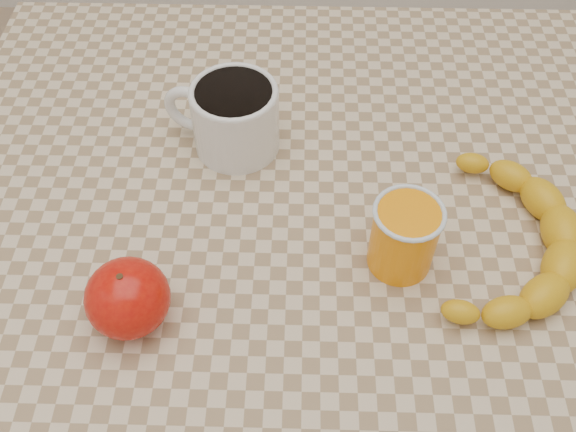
{
  "coord_description": "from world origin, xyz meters",
  "views": [
    {
      "loc": [
        0.01,
        -0.41,
        1.28
      ],
      "look_at": [
        0.0,
        0.0,
        0.77
      ],
      "focal_mm": 40.0,
      "sensor_mm": 36.0,
      "label": 1
    }
  ],
  "objects_px": {
    "orange_juice_glass": "(404,236)",
    "apple": "(128,298)",
    "coffee_mug": "(233,115)",
    "banana": "(507,240)",
    "table": "(288,273)"
  },
  "relations": [
    {
      "from": "apple",
      "to": "banana",
      "type": "relative_size",
      "value": 0.26
    },
    {
      "from": "orange_juice_glass",
      "to": "apple",
      "type": "relative_size",
      "value": 0.99
    },
    {
      "from": "coffee_mug",
      "to": "banana",
      "type": "relative_size",
      "value": 0.48
    },
    {
      "from": "coffee_mug",
      "to": "orange_juice_glass",
      "type": "distance_m",
      "value": 0.24
    },
    {
      "from": "coffee_mug",
      "to": "table",
      "type": "bearing_deg",
      "value": -62.13
    },
    {
      "from": "orange_juice_glass",
      "to": "banana",
      "type": "bearing_deg",
      "value": 6.64
    },
    {
      "from": "coffee_mug",
      "to": "banana",
      "type": "xyz_separation_m",
      "value": [
        0.28,
        -0.15,
        -0.02
      ]
    },
    {
      "from": "banana",
      "to": "apple",
      "type": "bearing_deg",
      "value": -144.91
    },
    {
      "from": "orange_juice_glass",
      "to": "apple",
      "type": "bearing_deg",
      "value": -164.26
    },
    {
      "from": "coffee_mug",
      "to": "banana",
      "type": "distance_m",
      "value": 0.32
    },
    {
      "from": "coffee_mug",
      "to": "orange_juice_glass",
      "type": "relative_size",
      "value": 1.82
    },
    {
      "from": "table",
      "to": "banana",
      "type": "distance_m",
      "value": 0.24
    },
    {
      "from": "coffee_mug",
      "to": "apple",
      "type": "xyz_separation_m",
      "value": [
        -0.08,
        -0.23,
        -0.01
      ]
    },
    {
      "from": "orange_juice_glass",
      "to": "banana",
      "type": "height_order",
      "value": "orange_juice_glass"
    },
    {
      "from": "table",
      "to": "apple",
      "type": "xyz_separation_m",
      "value": [
        -0.14,
        -0.11,
        0.12
      ]
    }
  ]
}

